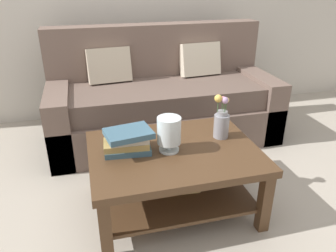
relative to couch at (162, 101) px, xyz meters
name	(u,v)px	position (x,y,z in m)	size (l,w,h in m)	color
ground_plane	(172,185)	(-0.14, -0.88, -0.36)	(10.00, 10.00, 0.00)	#ADA393
couch	(162,101)	(0.00, 0.00, 0.00)	(2.13, 0.90, 1.06)	brown
coffee_table	(174,166)	(-0.20, -1.13, -0.03)	(1.10, 0.83, 0.47)	#4C331E
book_stack_main	(128,141)	(-0.49, -1.09, 0.18)	(0.32, 0.27, 0.15)	#3D6075
glass_hurricane_vase	(169,132)	(-0.23, -1.14, 0.24)	(0.15, 0.15, 0.23)	silver
flower_pitcher	(221,121)	(0.17, -1.04, 0.22)	(0.12, 0.11, 0.32)	gray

